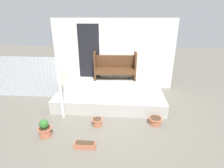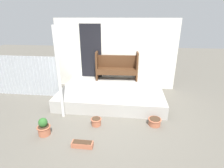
{
  "view_description": "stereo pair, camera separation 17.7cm",
  "coord_description": "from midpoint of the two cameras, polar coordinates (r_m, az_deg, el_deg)",
  "views": [
    {
      "loc": [
        0.43,
        -4.23,
        2.66
      ],
      "look_at": [
        0.08,
        0.4,
        0.85
      ],
      "focal_mm": 28.0,
      "sensor_mm": 36.0,
      "label": 1
    },
    {
      "loc": [
        0.6,
        -4.22,
        2.66
      ],
      "look_at": [
        0.08,
        0.4,
        0.85
      ],
      "focal_mm": 28.0,
      "sensor_mm": 36.0,
      "label": 2
    }
  ],
  "objects": [
    {
      "name": "flower_pot_left",
      "position": [
        4.53,
        -20.33,
        -13.18
      ],
      "size": [
        0.32,
        0.32,
        0.44
      ],
      "color": "#B76647",
      "rests_on": "ground_plane"
    },
    {
      "name": "flower_pot_right",
      "position": [
        4.79,
        14.81,
        -11.75
      ],
      "size": [
        0.35,
        0.35,
        0.19
      ],
      "color": "#B76647",
      "rests_on": "ground_plane"
    },
    {
      "name": "house_wall",
      "position": [
        6.69,
        1.44,
        9.65
      ],
      "size": [
        4.54,
        0.08,
        2.6
      ],
      "color": "white",
      "rests_on": "ground_plane"
    },
    {
      "name": "bench",
      "position": [
        6.55,
        2.38,
        5.89
      ],
      "size": [
        1.56,
        0.48,
        1.05
      ],
      "rotation": [
        0.0,
        0.0,
        0.05
      ],
      "color": "#4C2D19",
      "rests_on": "porch_slab"
    },
    {
      "name": "support_post",
      "position": [
        4.71,
        -15.98,
        2.87
      ],
      "size": [
        0.08,
        0.08,
        2.47
      ],
      "color": "white",
      "rests_on": "ground_plane"
    },
    {
      "name": "flower_pot_middle",
      "position": [
        4.64,
        -4.08,
        -12.07
      ],
      "size": [
        0.28,
        0.28,
        0.2
      ],
      "color": "#B76647",
      "rests_on": "ground_plane"
    },
    {
      "name": "ground_plane",
      "position": [
        5.02,
        -0.39,
        -10.66
      ],
      "size": [
        24.0,
        24.0,
        0.0
      ],
      "primitive_type": "plane",
      "color": "#666056"
    },
    {
      "name": "fence_corrugated",
      "position": [
        6.8,
        -26.48,
        2.36
      ],
      "size": [
        2.7,
        0.05,
        1.42
      ],
      "color": "#ADB2B7",
      "rests_on": "ground_plane"
    },
    {
      "name": "porch_slab",
      "position": [
        5.93,
        0.71,
        -3.21
      ],
      "size": [
        3.34,
        2.28,
        0.4
      ],
      "color": "#B2AFA8",
      "rests_on": "ground_plane"
    },
    {
      "name": "planter_box_rect",
      "position": [
        4.05,
        -8.34,
        -18.9
      ],
      "size": [
        0.47,
        0.16,
        0.13
      ],
      "color": "#B76647",
      "rests_on": "ground_plane"
    }
  ]
}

